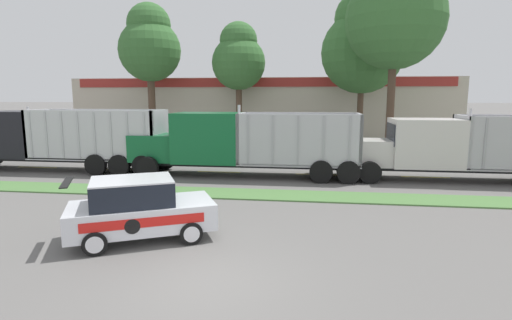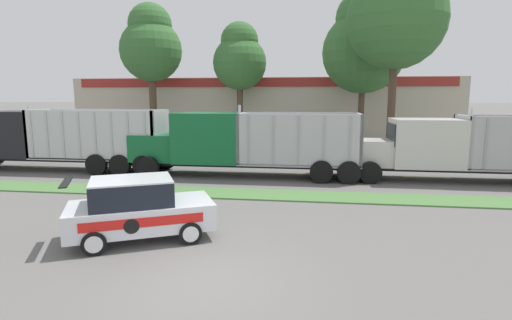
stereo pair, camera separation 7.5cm
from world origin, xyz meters
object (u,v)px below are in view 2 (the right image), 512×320
dump_truck_lead (41,140)px  rally_car (139,208)px  dump_truck_mid (453,149)px  dump_truck_far_right (224,143)px

dump_truck_lead → rally_car: size_ratio=2.75×
dump_truck_lead → rally_car: 14.16m
dump_truck_mid → dump_truck_far_right: (-11.27, -0.13, 0.12)m
dump_truck_lead → dump_truck_mid: size_ratio=0.99×
dump_truck_mid → rally_car: size_ratio=2.77×
dump_truck_lead → dump_truck_mid: bearing=-0.3°
dump_truck_mid → rally_car: (-11.62, -9.70, -0.67)m
dump_truck_lead → dump_truck_far_right: 10.53m
dump_truck_far_right → rally_car: size_ratio=2.65×
dump_truck_lead → dump_truck_mid: 21.79m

